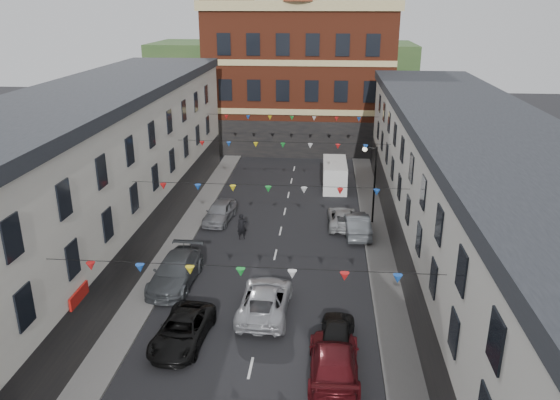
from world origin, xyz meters
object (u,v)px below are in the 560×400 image
(car_right_c, at_px, (334,361))
(car_right_f, at_px, (343,218))
(car_left_d, at_px, (176,271))
(car_right_e, at_px, (357,224))
(pedestrian, at_px, (242,227))
(moving_car, at_px, (265,300))
(car_left_c, at_px, (182,330))
(white_van, at_px, (335,175))
(street_lamp, at_px, (372,175))
(car_left_e, at_px, (220,212))
(car_right_d, at_px, (337,334))

(car_right_c, height_order, car_right_f, car_right_c)
(car_left_d, xyz_separation_m, car_right_f, (10.03, 9.89, -0.18))
(car_right_e, height_order, pedestrian, pedestrian)
(car_right_f, relative_size, moving_car, 0.83)
(car_left_c, distance_m, white_van, 25.95)
(street_lamp, distance_m, white_van, 9.31)
(car_left_d, distance_m, moving_car, 6.25)
(car_right_e, bearing_deg, car_left_d, 33.19)
(car_left_c, relative_size, car_right_c, 0.90)
(car_left_e, distance_m, car_right_e, 10.42)
(car_right_f, relative_size, white_van, 0.86)
(car_right_d, bearing_deg, car_right_f, -87.99)
(moving_car, distance_m, white_van, 22.05)
(car_left_d, bearing_deg, car_right_d, -27.79)
(car_right_e, bearing_deg, white_van, -85.94)
(car_left_c, bearing_deg, car_left_d, 112.61)
(car_left_c, relative_size, car_right_e, 1.03)
(car_right_e, xyz_separation_m, car_right_f, (-0.97, 1.54, -0.15))
(car_left_e, bearing_deg, car_right_d, -54.73)
(white_van, distance_m, pedestrian, 13.84)
(street_lamp, xyz_separation_m, car_left_e, (-11.34, -0.44, -3.14))
(car_right_f, bearing_deg, street_lamp, -165.99)
(pedestrian, bearing_deg, car_left_e, 100.36)
(car_right_c, xyz_separation_m, moving_car, (-3.65, 5.06, -0.02))
(car_right_c, bearing_deg, car_right_e, -96.22)
(car_left_e, bearing_deg, car_left_c, -79.82)
(car_right_f, xyz_separation_m, pedestrian, (-7.12, -3.08, 0.29))
(moving_car, bearing_deg, car_right_e, -114.45)
(car_right_c, height_order, white_van, white_van)
(car_right_c, distance_m, white_van, 26.77)
(car_left_c, xyz_separation_m, car_right_f, (8.13, 15.72, -0.04))
(car_right_d, distance_m, car_right_f, 15.40)
(street_lamp, height_order, pedestrian, street_lamp)
(car_right_c, bearing_deg, car_left_e, -64.45)
(car_right_e, bearing_deg, car_right_c, 79.90)
(car_right_f, bearing_deg, car_right_d, 86.25)
(car_left_d, height_order, moving_car, car_left_d)
(street_lamp, relative_size, car_right_c, 1.09)
(pedestrian, bearing_deg, car_right_c, -90.50)
(car_left_d, distance_m, car_right_f, 14.09)
(car_right_e, xyz_separation_m, white_van, (-1.51, 10.62, 0.40))
(street_lamp, bearing_deg, pedestrian, -158.27)
(car_left_d, bearing_deg, car_left_e, 88.32)
(car_left_d, distance_m, car_right_d, 10.92)
(car_right_e, distance_m, white_van, 10.74)
(car_left_c, distance_m, car_left_d, 6.13)
(street_lamp, relative_size, car_left_d, 1.05)
(car_left_e, relative_size, car_right_c, 0.82)
(car_left_c, height_order, pedestrian, pedestrian)
(car_right_f, xyz_separation_m, moving_car, (-4.40, -12.62, 0.14))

